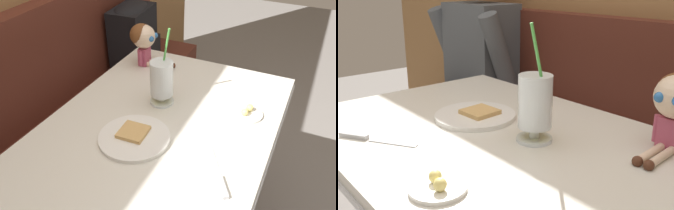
% 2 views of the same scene
% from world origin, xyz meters
% --- Properties ---
extents(booth_bench, '(2.60, 0.48, 1.00)m').
position_xyz_m(booth_bench, '(0.00, 0.81, 0.33)').
color(booth_bench, '#512319').
rests_on(booth_bench, ground).
extents(diner_table, '(1.11, 0.81, 0.74)m').
position_xyz_m(diner_table, '(0.00, 0.18, 0.54)').
color(diner_table, silver).
rests_on(diner_table, ground).
extents(toast_plate, '(0.25, 0.25, 0.03)m').
position_xyz_m(toast_plate, '(-0.11, 0.22, 0.75)').
color(toast_plate, white).
rests_on(toast_plate, diner_table).
extents(milkshake_glass, '(0.10, 0.10, 0.31)m').
position_xyz_m(milkshake_glass, '(0.13, 0.24, 0.84)').
color(milkshake_glass, silver).
rests_on(milkshake_glass, diner_table).
extents(butter_saucer, '(0.12, 0.12, 0.04)m').
position_xyz_m(butter_saucer, '(0.19, -0.09, 0.75)').
color(butter_saucer, white).
rests_on(butter_saucer, diner_table).
extents(butter_knife, '(0.21, 0.14, 0.01)m').
position_xyz_m(butter_knife, '(-0.17, -0.11, 0.74)').
color(butter_knife, silver).
rests_on(butter_knife, diner_table).
extents(diner_patron, '(0.55, 0.48, 0.81)m').
position_xyz_m(diner_patron, '(-0.86, 0.76, 0.74)').
color(diner_patron, '#4C5156').
rests_on(diner_patron, booth_bench).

